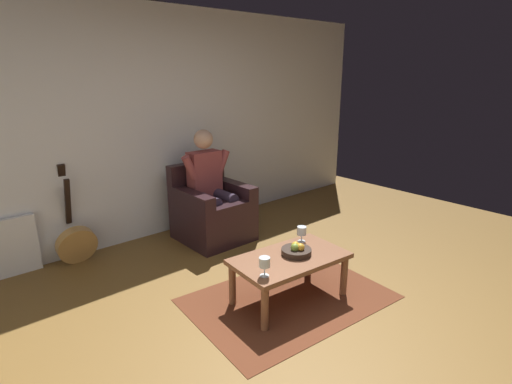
% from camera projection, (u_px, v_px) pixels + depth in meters
% --- Properties ---
extents(ground_plane, '(7.60, 7.60, 0.00)m').
position_uv_depth(ground_plane, '(332.00, 333.00, 3.01)').
color(ground_plane, brown).
extents(wall_back, '(6.73, 0.06, 2.57)m').
position_uv_depth(wall_back, '(152.00, 125.00, 4.55)').
color(wall_back, white).
rests_on(wall_back, ground).
extents(rug, '(1.75, 1.29, 0.01)m').
position_uv_depth(rug, '(289.00, 298.00, 3.46)').
color(rug, '#5F2F1B').
rests_on(rug, ground).
extents(armchair, '(0.73, 0.76, 0.86)m').
position_uv_depth(armchair, '(212.00, 212.00, 4.64)').
color(armchair, black).
rests_on(armchair, ground).
extents(person_seated, '(0.63, 0.56, 1.25)m').
position_uv_depth(person_seated, '(210.00, 182.00, 4.55)').
color(person_seated, '#94403F').
rests_on(person_seated, ground).
extents(coffee_table, '(1.00, 0.63, 0.40)m').
position_uv_depth(coffee_table, '(290.00, 263.00, 3.37)').
color(coffee_table, brown).
rests_on(coffee_table, ground).
extents(guitar, '(0.39, 0.31, 1.00)m').
position_uv_depth(guitar, '(76.00, 242.00, 4.06)').
color(guitar, '#BA8846').
rests_on(guitar, ground).
extents(radiator, '(0.62, 0.06, 0.56)m').
position_uv_depth(radiator, '(1.00, 250.00, 3.75)').
color(radiator, white).
rests_on(radiator, ground).
extents(wine_glass_near, '(0.09, 0.09, 0.15)m').
position_uv_depth(wine_glass_near, '(265.00, 263.00, 3.00)').
color(wine_glass_near, silver).
rests_on(wine_glass_near, coffee_table).
extents(wine_glass_far, '(0.08, 0.08, 0.14)m').
position_uv_depth(wine_glass_far, '(302.00, 232.00, 3.61)').
color(wine_glass_far, silver).
rests_on(wine_glass_far, coffee_table).
extents(fruit_bowl, '(0.25, 0.25, 0.11)m').
position_uv_depth(fruit_bowl, '(296.00, 250.00, 3.38)').
color(fruit_bowl, '#2D2119').
rests_on(fruit_bowl, coffee_table).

